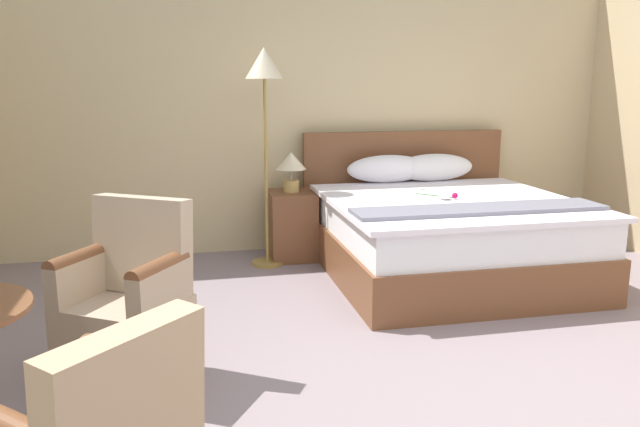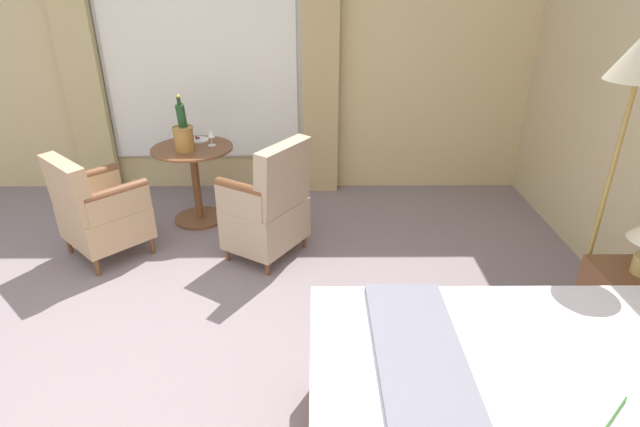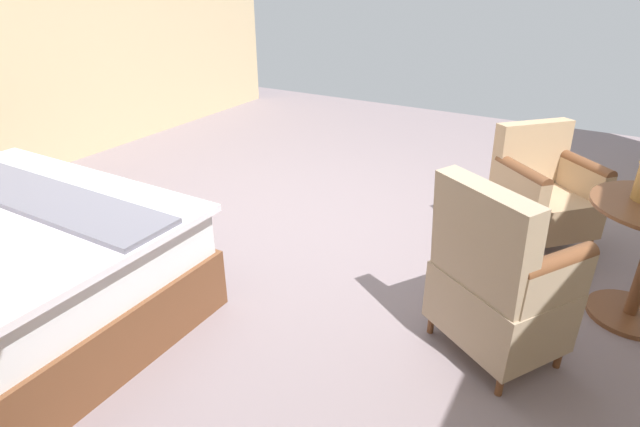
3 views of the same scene
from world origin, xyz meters
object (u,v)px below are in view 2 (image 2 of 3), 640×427
Objects in this scene: champagne_bucket at (183,134)px; wine_glass_near_edge at (187,129)px; nightstand at (628,318)px; snack_plate at (198,140)px; floor_lamp_brass at (634,90)px; armchair_by_window at (269,208)px; wine_glass_near_bucket at (211,135)px; armchair_facing_bed at (98,210)px; side_table_round at (196,178)px.

champagne_bucket reaches higher than wine_glass_near_edge.
snack_plate is (-2.12, -2.89, 0.41)m from nightstand.
floor_lamp_brass is 1.90× the size of armchair_by_window.
champagne_bucket is at bearing -59.20° from wine_glass_near_bucket.
wine_glass_near_edge is 1.24m from armchair_by_window.
armchair_by_window is (0.85, 0.80, -0.40)m from wine_glass_near_edge.
nightstand is 1.27× the size of champagne_bucket.
snack_plate is (-0.27, 0.05, -0.14)m from champagne_bucket.
armchair_facing_bed is (-1.27, -3.54, 0.10)m from nightstand.
wine_glass_near_edge is at bearing -157.58° from side_table_round.
armchair_by_window is (0.86, 0.71, -0.29)m from snack_plate.
wine_glass_near_bucket is at bearing 120.80° from champagne_bucket.
wine_glass_near_edge is at bearing 146.43° from armchair_facing_bed.
wine_glass_near_edge reaches higher than wine_glass_near_bucket.
armchair_by_window is at bearing 38.07° from wine_glass_near_bucket.
wine_glass_near_bucket is (-0.05, 0.17, 0.39)m from side_table_round.
snack_plate is at bearing 168.78° from champagne_bucket.
nightstand is 1.30m from floor_lamp_brass.
floor_lamp_brass is at bearing 55.48° from snack_plate.
nightstand is at bearing 59.93° from armchair_by_window.
side_table_round is 0.45m from champagne_bucket.
side_table_round reaches higher than nightstand.
champagne_bucket reaches higher than snack_plate.
wine_glass_near_bucket is at bearing -125.77° from nightstand.
armchair_facing_bed is at bearing -44.42° from side_table_round.
nightstand is at bearing 57.92° from champagne_bucket.
armchair_by_window reaches higher than side_table_round.
floor_lamp_brass is at bearing 63.23° from armchair_by_window.
nightstand is 3.61m from snack_plate.
snack_plate is at bearing -133.68° from wine_glass_near_bucket.
floor_lamp_brass is at bearing -145.39° from nightstand.
nightstand is at bearing 54.68° from wine_glass_near_edge.
side_table_round is 1.47× the size of champagne_bucket.
floor_lamp_brass is 3.18m from wine_glass_near_bucket.
side_table_round is at bearing -123.50° from nightstand.
wine_glass_near_edge is 0.18× the size of armchair_facing_bed.
floor_lamp_brass reaches higher than champagne_bucket.
floor_lamp_brass reaches higher than nightstand.
nightstand is at bearing 34.61° from floor_lamp_brass.
nightstand is 3.77m from armchair_facing_bed.
armchair_by_window is at bearing 52.65° from champagne_bucket.
armchair_by_window is (0.66, 0.72, 0.01)m from side_table_round.
side_table_round is at bearing -121.48° from floor_lamp_brass.
wine_glass_near_bucket reaches higher than nightstand.
armchair_facing_bed is (-1.02, -3.37, -1.16)m from floor_lamp_brass.
snack_plate reaches higher than side_table_round.
wine_glass_near_bucket is (-0.13, 0.21, -0.05)m from champagne_bucket.
wine_glass_near_bucket is 0.17× the size of armchair_facing_bed.
armchair_by_window reaches higher than wine_glass_near_bucket.
nightstand is 3.49m from side_table_round.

